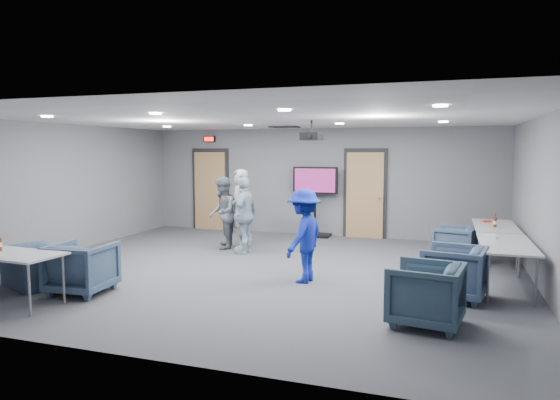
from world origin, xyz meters
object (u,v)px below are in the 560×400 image
(person_d, at_px, (304,236))
(table_right_a, at_px, (495,228))
(bottle_right, at_px, (495,222))
(projector, at_px, (312,136))
(person_c, at_px, (245,215))
(chair_front_a, at_px, (82,268))
(chair_right_b, at_px, (454,272))
(chair_right_c, at_px, (426,294))
(table_front_left, at_px, (3,255))
(table_right_b, at_px, (506,246))
(person_a, at_px, (239,209))
(chair_right_a, at_px, (454,244))
(chair_front_b, at_px, (33,267))
(person_b, at_px, (222,213))
(tv_stand, at_px, (315,197))

(person_d, height_order, table_right_a, person_d)
(bottle_right, relative_size, projector, 0.68)
(person_c, distance_m, projector, 2.41)
(chair_front_a, relative_size, bottle_right, 3.29)
(chair_right_b, relative_size, bottle_right, 3.28)
(chair_right_c, bearing_deg, table_front_left, -71.76)
(person_d, height_order, table_front_left, person_d)
(chair_right_c, height_order, bottle_right, bottle_right)
(table_right_b, distance_m, table_front_left, 7.39)
(person_a, height_order, chair_right_a, person_a)
(person_c, bearing_deg, table_right_a, 98.95)
(chair_front_a, relative_size, table_right_b, 0.46)
(bottle_right, bearing_deg, chair_front_b, -151.45)
(person_b, height_order, chair_right_a, person_b)
(table_right_a, height_order, table_right_b, same)
(table_right_a, bearing_deg, person_c, 97.07)
(chair_right_a, distance_m, chair_front_a, 6.73)
(person_c, height_order, table_right_a, person_c)
(chair_right_a, distance_m, table_right_a, 0.81)
(person_c, relative_size, table_right_a, 0.88)
(chair_front_b, relative_size, table_right_a, 0.53)
(chair_right_a, bearing_deg, projector, -50.23)
(person_d, xyz_separation_m, chair_right_a, (2.35, 2.40, -0.42))
(table_front_left, relative_size, tv_stand, 1.03)
(table_right_b, distance_m, projector, 3.72)
(person_d, bearing_deg, chair_front_b, -57.96)
(chair_front_b, distance_m, bottle_right, 8.01)
(chair_front_a, distance_m, table_right_b, 6.48)
(person_c, height_order, projector, projector)
(person_b, bearing_deg, chair_right_b, 43.35)
(chair_right_a, xyz_separation_m, projector, (-2.53, -1.30, 2.06))
(table_right_a, xyz_separation_m, table_front_left, (-6.74, -4.92, -0.00))
(person_b, relative_size, tv_stand, 0.90)
(person_c, bearing_deg, chair_right_a, 99.30)
(table_front_left, xyz_separation_m, tv_stand, (2.74, 6.75, 0.30))
(chair_right_a, bearing_deg, person_b, -74.13)
(person_b, height_order, chair_right_c, person_b)
(table_right_b, bearing_deg, chair_front_a, 110.42)
(person_c, height_order, tv_stand, tv_stand)
(person_b, distance_m, table_front_left, 4.74)
(person_a, distance_m, bottle_right, 5.16)
(chair_right_a, bearing_deg, chair_right_b, 11.86)
(person_a, relative_size, person_d, 1.13)
(person_a, xyz_separation_m, chair_right_b, (4.43, -2.47, -0.48))
(chair_right_c, bearing_deg, projector, -131.78)
(bottle_right, bearing_deg, table_right_a, 83.11)
(projector, bearing_deg, table_front_left, -127.62)
(chair_front_b, bearing_deg, table_right_a, -128.96)
(person_b, xyz_separation_m, person_d, (2.46, -2.12, -0.02))
(chair_right_a, bearing_deg, table_right_b, 34.20)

